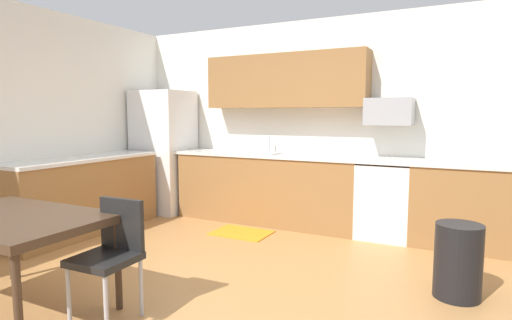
{
  "coord_description": "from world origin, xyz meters",
  "views": [
    {
      "loc": [
        1.91,
        -2.75,
        1.46
      ],
      "look_at": [
        0.0,
        1.0,
        1.0
      ],
      "focal_mm": 29.34,
      "sensor_mm": 36.0,
      "label": 1
    }
  ],
  "objects_px": {
    "refrigerator": "(164,151)",
    "chair_near_table": "(112,249)",
    "oven_range": "(385,199)",
    "dining_table": "(11,223)",
    "microwave": "(389,112)",
    "trash_bin": "(458,261)"
  },
  "relations": [
    {
      "from": "refrigerator",
      "to": "chair_near_table",
      "type": "height_order",
      "value": "refrigerator"
    },
    {
      "from": "oven_range",
      "to": "dining_table",
      "type": "relative_size",
      "value": 0.65
    },
    {
      "from": "refrigerator",
      "to": "microwave",
      "type": "distance_m",
      "value": 3.29
    },
    {
      "from": "trash_bin",
      "to": "chair_near_table",
      "type": "bearing_deg",
      "value": -146.04
    },
    {
      "from": "refrigerator",
      "to": "dining_table",
      "type": "xyz_separation_m",
      "value": [
        1.16,
        -3.14,
        -0.23
      ]
    },
    {
      "from": "refrigerator",
      "to": "dining_table",
      "type": "height_order",
      "value": "refrigerator"
    },
    {
      "from": "oven_range",
      "to": "trash_bin",
      "type": "xyz_separation_m",
      "value": [
        0.83,
        -1.45,
        -0.16
      ]
    },
    {
      "from": "microwave",
      "to": "chair_near_table",
      "type": "distance_m",
      "value": 3.48
    },
    {
      "from": "microwave",
      "to": "chair_near_table",
      "type": "relative_size",
      "value": 0.64
    },
    {
      "from": "chair_near_table",
      "to": "trash_bin",
      "type": "xyz_separation_m",
      "value": [
        2.2,
        1.48,
        -0.2
      ]
    },
    {
      "from": "refrigerator",
      "to": "dining_table",
      "type": "bearing_deg",
      "value": -69.69
    },
    {
      "from": "dining_table",
      "to": "trash_bin",
      "type": "relative_size",
      "value": 2.33
    },
    {
      "from": "microwave",
      "to": "chair_near_table",
      "type": "height_order",
      "value": "microwave"
    },
    {
      "from": "dining_table",
      "to": "trash_bin",
      "type": "distance_m",
      "value": 3.42
    },
    {
      "from": "dining_table",
      "to": "chair_near_table",
      "type": "bearing_deg",
      "value": 21.85
    },
    {
      "from": "refrigerator",
      "to": "chair_near_table",
      "type": "xyz_separation_m",
      "value": [
        1.86,
        -2.86,
        -0.4
      ]
    },
    {
      "from": "refrigerator",
      "to": "trash_bin",
      "type": "xyz_separation_m",
      "value": [
        4.06,
        -1.37,
        -0.6
      ]
    },
    {
      "from": "oven_range",
      "to": "refrigerator",
      "type": "bearing_deg",
      "value": -178.58
    },
    {
      "from": "refrigerator",
      "to": "trash_bin",
      "type": "height_order",
      "value": "refrigerator"
    },
    {
      "from": "dining_table",
      "to": "microwave",
      "type": "bearing_deg",
      "value": 57.98
    },
    {
      "from": "microwave",
      "to": "chair_near_table",
      "type": "xyz_separation_m",
      "value": [
        -1.38,
        -3.04,
        -0.99
      ]
    },
    {
      "from": "microwave",
      "to": "oven_range",
      "type": "bearing_deg",
      "value": -90.0
    }
  ]
}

